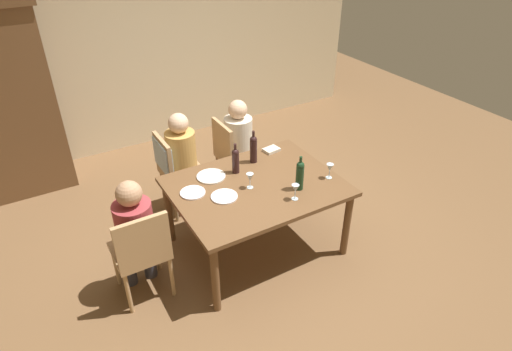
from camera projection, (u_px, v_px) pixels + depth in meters
ground_plane at (256, 246)px, 4.43m from camera, size 10.00×10.00×0.00m
rear_room_partition at (149, 45)px, 5.74m from camera, size 6.40×0.12×2.70m
armoire_cabinet at (0, 103)px, 4.75m from camera, size 1.18×0.62×2.18m
dining_table at (256, 192)px, 4.07m from camera, size 1.53×1.19×0.74m
chair_left_end at (142, 250)px, 3.59m from camera, size 0.44×0.44×0.92m
chair_far_left at (171, 165)px, 4.62m from camera, size 0.45×0.44×0.92m
chair_far_right at (232, 153)px, 4.96m from camera, size 0.44×0.44×0.92m
person_woman_host at (135, 230)px, 3.60m from camera, size 0.31×0.36×1.15m
person_man_bearded at (184, 155)px, 4.65m from camera, size 0.36×0.32×1.15m
person_man_guest at (241, 140)px, 4.94m from camera, size 0.36×0.31×1.15m
wine_bottle_tall_green at (236, 160)px, 4.14m from camera, size 0.07×0.07×0.31m
wine_bottle_dark_red at (300, 174)px, 3.89m from camera, size 0.07×0.07×0.33m
wine_bottle_short_olive at (253, 148)px, 4.30m from camera, size 0.07×0.07×0.34m
wine_glass_near_left at (330, 168)px, 4.07m from camera, size 0.07×0.07×0.15m
wine_glass_centre at (250, 178)px, 3.93m from camera, size 0.07×0.07×0.15m
wine_glass_near_right at (295, 189)px, 3.78m from camera, size 0.07×0.07×0.15m
dinner_plate_host at (211, 176)px, 4.14m from camera, size 0.27×0.27×0.01m
dinner_plate_guest_left at (224, 197)px, 3.86m from camera, size 0.24×0.24×0.01m
dinner_plate_guest_right at (193, 193)px, 3.91m from camera, size 0.23×0.23×0.01m
folded_napkin at (271, 150)px, 4.56m from camera, size 0.17×0.14×0.03m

